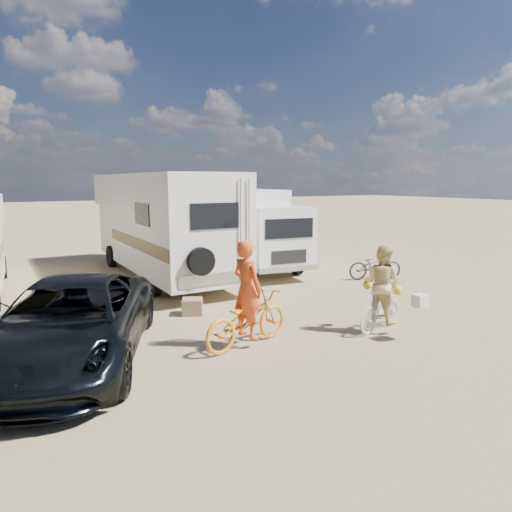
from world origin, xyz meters
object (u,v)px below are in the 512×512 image
box_truck (249,229)px  dark_suv (70,322)px  bike_man (247,319)px  cooler (95,326)px  rv_main (161,226)px  crate (192,307)px  bike_woman (381,309)px  rider_woman (382,292)px  rider_man (247,298)px  bike_parked (375,265)px

box_truck → dark_suv: size_ratio=1.21×
box_truck → bike_man: size_ratio=3.11×
box_truck → cooler: (-6.28, -4.96, -1.21)m
rv_main → crate: 4.92m
cooler → box_truck: bearing=37.9°
bike_woman → rv_main: bearing=1.9°
rv_main → dark_suv: rv_main is taller
box_truck → rider_woman: (-0.98, -7.58, -0.59)m
rider_woman → rider_man: bearing=64.3°
bike_man → rv_main: bearing=-19.6°
dark_suv → bike_man: (3.02, -0.80, -0.19)m
rv_main → rider_woman: 8.03m
box_truck → bike_woman: (-0.98, -7.58, -0.95)m
rider_man → bike_woman: bearing=-115.7°
bike_parked → bike_woman: bearing=157.4°
cooler → bike_woman: bearing=-26.7°
dark_suv → bike_woman: bearing=9.3°
rider_man → crate: size_ratio=4.04×
crate → bike_parked: bearing=6.7°
box_truck → cooler: box_truck is taller
bike_woman → box_truck: bearing=-22.0°
dark_suv → bike_woman: (5.91, -1.36, -0.26)m
rider_woman → crate: bearing=30.3°
dark_suv → bike_parked: 9.71m
dark_suv → crate: dark_suv is taller
dark_suv → box_truck: bearing=64.4°
rv_main → bike_man: (-0.62, -7.09, -1.14)m
rv_main → dark_suv: 7.33m
rider_woman → cooler: bearing=49.1°
bike_woman → bike_parked: size_ratio=0.88×
bike_woman → rider_man: bearing=64.3°
rv_main → crate: (-0.76, -4.63, -1.48)m
rider_woman → cooler: rider_woman is taller
bike_woman → rider_woman: 0.36m
dark_suv → cooler: (0.60, 1.26, -0.52)m
cooler → bike_parked: bearing=7.2°
rider_man → rider_woman: size_ratio=1.14×
rider_man → crate: 2.58m
rider_woman → bike_woman: bearing=-0.0°
bike_man → rider_man: size_ratio=1.07×
bike_parked → crate: bike_parked is taller
rv_main → dark_suv: bearing=-120.9°
bike_woman → bike_man: bearing=64.3°
dark_suv → bike_parked: dark_suv is taller
rv_main → cooler: (-3.03, -5.04, -1.47)m
bike_woman → rider_man: rider_man is taller
bike_man → crate: 2.49m
bike_parked → box_truck: bearing=53.6°
bike_man → crate: (-0.14, 2.47, -0.34)m
box_truck → rider_man: box_truck is taller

